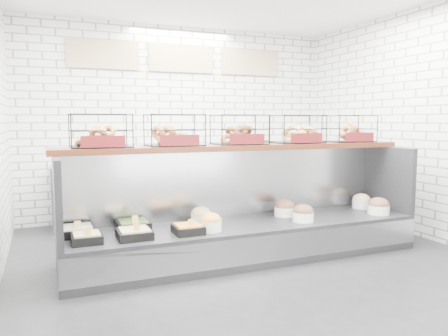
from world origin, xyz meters
name	(u,v)px	position (x,y,z in m)	size (l,w,h in m)	color
ground	(259,265)	(0.00, 0.00, 0.00)	(5.50, 5.50, 0.00)	black
room_shell	(237,74)	(0.00, 0.60, 2.06)	(5.02, 5.51, 3.01)	silver
display_case	(245,228)	(-0.01, 0.34, 0.33)	(4.00, 0.90, 1.20)	black
bagel_shelf	(240,134)	(0.00, 0.52, 1.38)	(4.10, 0.50, 0.40)	#3C180D
prep_counter	(188,189)	(-0.01, 2.43, 0.47)	(4.00, 0.60, 1.20)	#93969B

